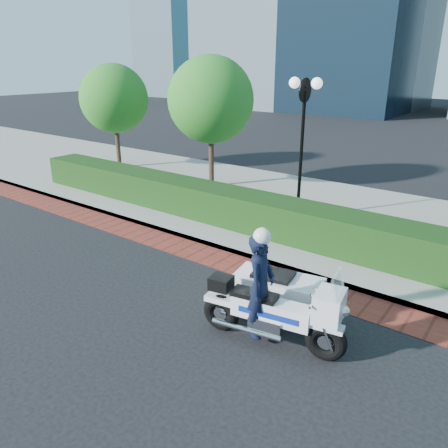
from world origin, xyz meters
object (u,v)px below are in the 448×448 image
Objects in this scene: police_motorcycle at (273,296)px; tree_a at (114,99)px; tree_b at (211,100)px; lamppost at (303,127)px.

tree_a is at bearing 140.83° from police_motorcycle.
tree_a is 1.70× the size of police_motorcycle.
police_motorcycle is (6.97, -6.90, -2.68)m from tree_b.
tree_a is at bearing 172.59° from lamppost.
tree_b is at bearing 125.07° from police_motorcycle.
lamppost is 1.56× the size of police_motorcycle.
tree_b is at bearing 0.00° from tree_a.
lamppost is at bearing -16.11° from tree_b.
lamppost is at bearing 103.58° from police_motorcycle.
tree_b reaches higher than tree_a.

